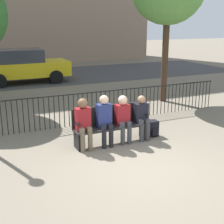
% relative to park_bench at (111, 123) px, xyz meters
% --- Properties ---
extents(ground_plane, '(80.00, 80.00, 0.00)m').
position_rel_park_bench_xyz_m(ground_plane, '(0.00, -1.72, -0.50)').
color(ground_plane, '#706656').
extents(park_bench, '(1.90, 0.45, 0.92)m').
position_rel_park_bench_xyz_m(park_bench, '(0.00, 0.00, 0.00)').
color(park_bench, black).
rests_on(park_bench, ground).
extents(seated_person_0, '(0.34, 0.39, 1.22)m').
position_rel_park_bench_xyz_m(seated_person_0, '(-0.74, -0.13, 0.19)').
color(seated_person_0, brown).
rests_on(seated_person_0, ground).
extents(seated_person_1, '(0.34, 0.39, 1.24)m').
position_rel_park_bench_xyz_m(seated_person_1, '(-0.21, -0.13, 0.20)').
color(seated_person_1, black).
rests_on(seated_person_1, ground).
extents(seated_person_2, '(0.34, 0.39, 1.19)m').
position_rel_park_bench_xyz_m(seated_person_2, '(0.28, -0.13, 0.18)').
color(seated_person_2, '#3D3D42').
rests_on(seated_person_2, ground).
extents(seated_person_3, '(0.34, 0.39, 1.13)m').
position_rel_park_bench_xyz_m(seated_person_3, '(0.79, -0.13, 0.14)').
color(seated_person_3, '#3D3D42').
rests_on(seated_person_3, ground).
extents(backpack, '(0.25, 0.27, 0.41)m').
position_rel_park_bench_xyz_m(backpack, '(1.18, -0.06, -0.29)').
color(backpack, black).
rests_on(backpack, ground).
extents(fence_railing, '(9.01, 0.03, 0.95)m').
position_rel_park_bench_xyz_m(fence_railing, '(-0.02, 1.59, 0.06)').
color(fence_railing, black).
rests_on(fence_railing, ground).
extents(street_surface, '(24.00, 6.00, 0.01)m').
position_rel_park_bench_xyz_m(street_surface, '(0.00, 10.28, -0.49)').
color(street_surface, '#3D3D3F').
rests_on(street_surface, ground).
extents(parked_car_1, '(4.20, 1.94, 1.62)m').
position_rel_park_bench_xyz_m(parked_car_1, '(-0.66, 8.92, 0.34)').
color(parked_car_1, yellow).
rests_on(parked_car_1, ground).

